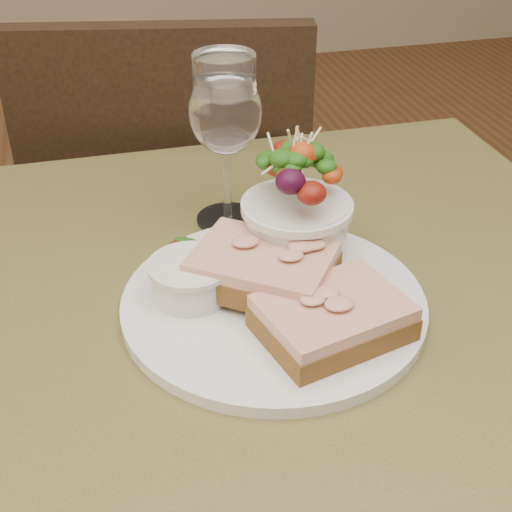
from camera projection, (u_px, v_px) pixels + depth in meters
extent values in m
cube|color=#4B4120|center=(263.00, 344.00, 0.65)|extent=(0.80, 0.80, 0.04)
cylinder|color=black|center=(403.00, 354.00, 1.21)|extent=(0.05, 0.05, 0.71)
cube|color=black|center=(180.00, 240.00, 1.33)|extent=(0.49, 0.49, 0.04)
cube|color=black|center=(167.00, 179.00, 1.05)|extent=(0.42, 0.12, 0.45)
cube|color=black|center=(186.00, 333.00, 1.45)|extent=(0.42, 0.42, 0.45)
cylinder|color=white|center=(273.00, 303.00, 0.66)|extent=(0.28, 0.28, 0.01)
cube|color=#432512|center=(332.00, 323.00, 0.61)|extent=(0.14, 0.12, 0.02)
cube|color=beige|center=(333.00, 308.00, 0.60)|extent=(0.14, 0.11, 0.01)
cube|color=#432512|center=(263.00, 274.00, 0.66)|extent=(0.16, 0.15, 0.02)
cube|color=beige|center=(263.00, 258.00, 0.65)|extent=(0.15, 0.15, 0.01)
cylinder|color=silver|center=(191.00, 279.00, 0.65)|extent=(0.07, 0.07, 0.04)
cylinder|color=brown|center=(190.00, 266.00, 0.65)|extent=(0.06, 0.06, 0.01)
cylinder|color=white|center=(296.00, 229.00, 0.70)|extent=(0.10, 0.10, 0.06)
ellipsoid|color=#10370A|center=(298.00, 178.00, 0.67)|extent=(0.09, 0.09, 0.06)
ellipsoid|color=#10370A|center=(191.00, 249.00, 0.72)|extent=(0.04, 0.04, 0.01)
sphere|color=maroon|center=(177.00, 252.00, 0.70)|extent=(0.02, 0.02, 0.02)
cylinder|color=white|center=(228.00, 219.00, 0.80)|extent=(0.07, 0.07, 0.00)
cylinder|color=white|center=(227.00, 181.00, 0.77)|extent=(0.01, 0.01, 0.09)
ellipsoid|color=white|center=(225.00, 112.00, 0.73)|extent=(0.08, 0.08, 0.09)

